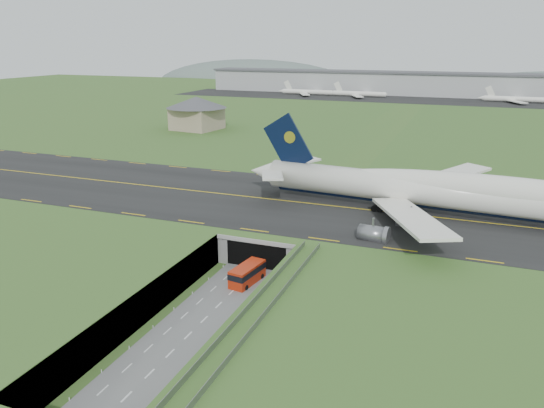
% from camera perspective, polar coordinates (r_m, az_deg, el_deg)
% --- Properties ---
extents(ground, '(900.00, 900.00, 0.00)m').
position_cam_1_polar(ground, '(95.01, -3.58, -8.79)').
color(ground, '#356227').
rests_on(ground, ground).
extents(airfield_deck, '(800.00, 800.00, 6.00)m').
position_cam_1_polar(airfield_deck, '(93.74, -3.61, -7.14)').
color(airfield_deck, gray).
rests_on(airfield_deck, ground).
extents(trench_road, '(12.00, 75.00, 0.20)m').
position_cam_1_polar(trench_road, '(88.95, -5.61, -10.68)').
color(trench_road, slate).
rests_on(trench_road, ground).
extents(taxiway, '(800.00, 44.00, 0.18)m').
position_cam_1_polar(taxiway, '(121.51, 2.80, 0.18)').
color(taxiway, black).
rests_on(taxiway, airfield_deck).
extents(tunnel_portal, '(17.00, 22.30, 6.00)m').
position_cam_1_polar(tunnel_portal, '(107.86, 0.06, -3.58)').
color(tunnel_portal, gray).
rests_on(tunnel_portal, ground).
extents(guideway, '(3.00, 53.00, 7.05)m').
position_cam_1_polar(guideway, '(73.11, -1.95, -12.52)').
color(guideway, '#A8A8A3').
rests_on(guideway, ground).
extents(jumbo_jet, '(95.70, 61.15, 20.31)m').
position_cam_1_polar(jumbo_jet, '(115.99, 18.73, 1.21)').
color(jumbo_jet, white).
rests_on(jumbo_jet, ground).
extents(shuttle_tram, '(4.23, 8.52, 3.32)m').
position_cam_1_polar(shuttle_tram, '(95.20, -2.67, -7.52)').
color(shuttle_tram, '#B4250C').
rests_on(shuttle_tram, ground).
extents(service_building, '(28.12, 28.12, 13.60)m').
position_cam_1_polar(service_building, '(225.13, -8.11, 9.97)').
color(service_building, tan).
rests_on(service_building, ground).
extents(cargo_terminal, '(320.00, 67.00, 15.60)m').
position_cam_1_polar(cargo_terminal, '(379.67, 15.82, 12.35)').
color(cargo_terminal, '#B2B2B2').
rests_on(cargo_terminal, ground).
extents(distant_hills, '(700.00, 91.00, 60.00)m').
position_cam_1_polar(distant_hills, '(510.36, 24.51, 10.52)').
color(distant_hills, slate).
rests_on(distant_hills, ground).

